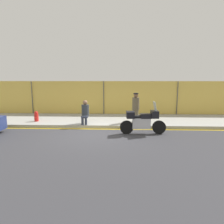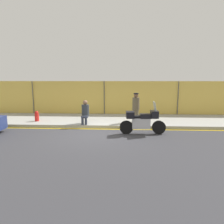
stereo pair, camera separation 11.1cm
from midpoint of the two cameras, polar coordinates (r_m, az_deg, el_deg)
name	(u,v)px [view 1 (the left image)]	position (r m, az deg, el deg)	size (l,w,h in m)	color
ground_plane	(96,134)	(9.46, -4.87, -6.31)	(120.00, 120.00, 0.00)	#38383D
sidewalk	(102,120)	(12.16, -3.25, -2.33)	(37.08, 3.53, 0.16)	#9E9E99
curb_paint_stripe	(98,129)	(10.38, -4.22, -4.85)	(37.08, 0.18, 0.01)	gold
storefront_fence	(104,99)	(13.82, -2.57, 3.81)	(35.23, 0.17, 2.41)	gold
motorcycle	(142,121)	(9.43, 8.37, -2.53)	(2.16, 0.56, 1.52)	black
officer_standing	(136,107)	(11.22, 6.50, 1.34)	(0.39, 0.39, 1.62)	brown
person_seated_on_curb	(85,111)	(10.84, -7.98, 0.33)	(0.40, 0.67, 1.27)	#2D3342
fire_hydrant	(36,116)	(12.20, -21.05, -1.15)	(0.23, 0.29, 0.59)	red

